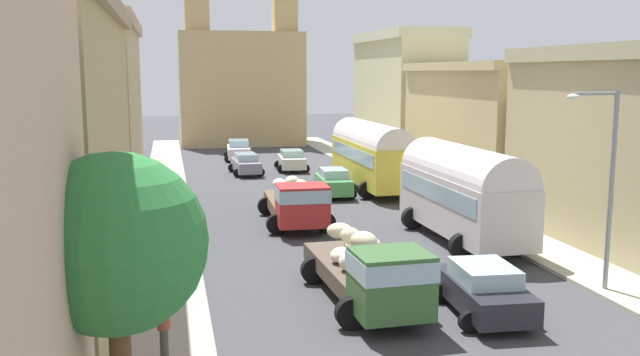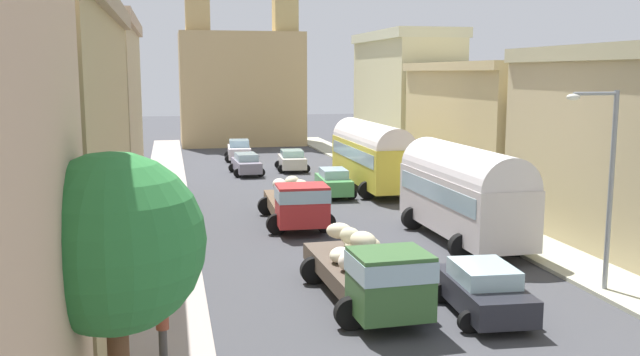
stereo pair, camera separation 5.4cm
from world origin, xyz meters
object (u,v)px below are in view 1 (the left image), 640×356
Objects in this scene: parked_bus_1 at (371,152)px; car_1 at (239,150)px; car_4 at (292,160)px; car_0 at (246,164)px; cargo_truck_1 at (297,202)px; pedestrian_0 at (164,329)px; streetlamp_near at (605,174)px; parked_bus_0 at (463,190)px; car_3 at (333,182)px; car_2 at (484,290)px; pedestrian_1 at (156,196)px; cargo_truck_0 at (370,271)px.

parked_bus_1 is 2.34× the size of car_1.
car_4 is (-3.23, 8.86, -1.48)m from parked_bus_1.
cargo_truck_1 is at bearing -88.42° from car_0.
car_1 is 39.37m from pedestrian_0.
cargo_truck_1 is at bearing 123.57° from streetlamp_near.
pedestrian_0 is at bearing -105.23° from car_4.
parked_bus_0 reaches higher than car_3.
streetlamp_near is at bearing -56.43° from cargo_truck_1.
car_2 is at bearing 11.73° from pedestrian_0.
car_1 is (-6.35, 15.50, -1.41)m from parked_bus_1.
pedestrian_1 is 20.91m from streetlamp_near.
pedestrian_1 is (-9.47, 16.38, 0.24)m from car_2.
parked_bus_0 is 22.38m from car_4.
cargo_truck_0 is 1.84× the size of car_3.
parked_bus_1 is 26.39m from pedestrian_0.
parked_bus_1 is 5.63× the size of pedestrian_1.
cargo_truck_1 is 1.65× the size of car_0.
parked_bus_0 is 13.24m from parked_bus_1.
car_3 is (-2.74, 11.45, -1.40)m from parked_bus_0.
cargo_truck_1 reaches higher than car_1.
streetlamp_near is at bearing -73.99° from car_0.
parked_bus_0 is at bearing -34.46° from cargo_truck_1.
car_1 is 17.66m from car_3.
cargo_truck_1 is 1.10× the size of streetlamp_near.
car_4 is 0.60× the size of streetlamp_near.
pedestrian_0 is 14.11m from streetlamp_near.
car_3 is (3.36, 18.59, -0.37)m from cargo_truck_0.
car_3 is (3.91, -9.53, 0.05)m from car_0.
parked_bus_0 is at bearing -76.55° from car_3.
cargo_truck_1 is 14.09m from streetlamp_near.
car_4 is 2.19× the size of pedestrian_1.
car_0 is at bearing -161.90° from car_4.
parked_bus_0 is 22.06m from car_0.
cargo_truck_0 reaches higher than cargo_truck_1.
streetlamp_near is at bearing 12.32° from pedestrian_0.
cargo_truck_0 is at bearing -89.57° from car_1.
pedestrian_1 is at bearing -160.73° from car_3.
pedestrian_0 is at bearing -139.71° from parked_bus_0.
parked_bus_0 is 7.58m from cargo_truck_1.
cargo_truck_0 is at bearing -67.14° from pedestrian_1.
car_3 is at bearing 89.16° from car_2.
pedestrian_0 reaches higher than car_1.
car_2 is at bearing -97.93° from parked_bus_1.
car_3 is at bearing 66.74° from pedestrian_0.
cargo_truck_1 is 18.09m from car_4.
car_4 is at bearing -64.87° from car_1.
car_1 reaches higher than car_4.
parked_bus_0 is 2.05× the size of car_2.
streetlamp_near reaches higher than cargo_truck_1.
parked_bus_0 reaches higher than car_4.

